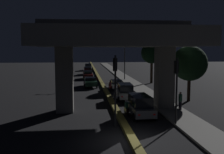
% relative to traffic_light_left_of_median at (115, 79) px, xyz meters
% --- Properties ---
extents(ground_plane, '(200.00, 200.00, 0.00)m').
position_rel_traffic_light_left_of_median_xyz_m(ground_plane, '(0.67, -3.26, -3.61)').
color(ground_plane, black).
extents(median_divider, '(0.55, 126.00, 0.31)m').
position_rel_traffic_light_left_of_median_xyz_m(median_divider, '(0.67, 31.74, -3.46)').
color(median_divider, olive).
rests_on(median_divider, ground_plane).
extents(sidewalk_right, '(2.63, 126.00, 0.15)m').
position_rel_traffic_light_left_of_median_xyz_m(sidewalk_right, '(5.83, 24.74, -3.54)').
color(sidewalk_right, gray).
rests_on(sidewalk_right, ground_plane).
extents(elevated_overpass, '(14.31, 11.45, 8.41)m').
position_rel_traffic_light_left_of_median_xyz_m(elevated_overpass, '(0.67, 5.38, 2.73)').
color(elevated_overpass, slate).
rests_on(elevated_overpass, ground_plane).
extents(traffic_light_left_of_median, '(0.30, 0.49, 5.31)m').
position_rel_traffic_light_left_of_median_xyz_m(traffic_light_left_of_median, '(0.00, 0.00, 0.00)').
color(traffic_light_left_of_median, black).
rests_on(traffic_light_left_of_median, ground_plane).
extents(traffic_light_right_of_median, '(0.30, 0.49, 5.10)m').
position_rel_traffic_light_left_of_median_xyz_m(traffic_light_right_of_median, '(4.61, 0.00, -0.14)').
color(traffic_light_right_of_median, black).
rests_on(traffic_light_right_of_median, ground_plane).
extents(street_lamp, '(2.14, 0.32, 7.86)m').
position_rel_traffic_light_left_of_median_xyz_m(street_lamp, '(5.04, 29.45, 1.03)').
color(street_lamp, '#2D2D30').
rests_on(street_lamp, ground_plane).
extents(car_grey_lead, '(1.97, 4.26, 1.84)m').
position_rel_traffic_light_left_of_median_xyz_m(car_grey_lead, '(2.49, 2.75, -2.63)').
color(car_grey_lead, '#515459').
rests_on(car_grey_lead, ground_plane).
extents(car_white_second, '(1.94, 4.01, 1.81)m').
position_rel_traffic_light_left_of_median_xyz_m(car_white_second, '(2.44, 10.59, -2.66)').
color(car_white_second, silver).
rests_on(car_white_second, ground_plane).
extents(car_white_third, '(1.93, 4.35, 1.34)m').
position_rel_traffic_light_left_of_median_xyz_m(car_white_third, '(2.40, 18.67, -2.93)').
color(car_white_third, silver).
rests_on(car_white_third, ground_plane).
extents(car_dark_green_lead_oncoming, '(2.07, 4.85, 1.45)m').
position_rel_traffic_light_left_of_median_xyz_m(car_dark_green_lead_oncoming, '(-1.29, 21.13, -2.84)').
color(car_dark_green_lead_oncoming, black).
rests_on(car_dark_green_lead_oncoming, ground_plane).
extents(car_dark_red_second_oncoming, '(1.99, 4.35, 1.53)m').
position_rel_traffic_light_left_of_median_xyz_m(car_dark_red_second_oncoming, '(-1.46, 32.16, -2.83)').
color(car_dark_red_second_oncoming, '#591414').
rests_on(car_dark_red_second_oncoming, ground_plane).
extents(car_grey_third_oncoming, '(2.07, 4.19, 1.72)m').
position_rel_traffic_light_left_of_median_xyz_m(car_grey_third_oncoming, '(-1.43, 41.17, -2.73)').
color(car_grey_third_oncoming, '#515459').
rests_on(car_grey_third_oncoming, ground_plane).
extents(car_grey_fourth_oncoming, '(2.20, 4.73, 1.78)m').
position_rel_traffic_light_left_of_median_xyz_m(car_grey_fourth_oncoming, '(-1.01, 53.27, -2.71)').
color(car_grey_fourth_oncoming, '#515459').
rests_on(car_grey_fourth_oncoming, ground_plane).
extents(motorcycle_black_filtering_near, '(0.33, 1.80, 1.39)m').
position_rel_traffic_light_left_of_median_xyz_m(motorcycle_black_filtering_near, '(1.41, 3.37, -3.02)').
color(motorcycle_black_filtering_near, black).
rests_on(motorcycle_black_filtering_near, ground_plane).
extents(motorcycle_white_filtering_mid, '(0.34, 1.95, 1.46)m').
position_rel_traffic_light_left_of_median_xyz_m(motorcycle_white_filtering_mid, '(1.39, 9.64, -3.00)').
color(motorcycle_white_filtering_mid, black).
rests_on(motorcycle_white_filtering_mid, ground_plane).
extents(motorcycle_red_filtering_far, '(0.32, 1.90, 1.48)m').
position_rel_traffic_light_left_of_median_xyz_m(motorcycle_red_filtering_far, '(1.35, 16.89, -2.99)').
color(motorcycle_red_filtering_far, black).
rests_on(motorcycle_red_filtering_far, ground_plane).
extents(pedestrian_on_sidewalk, '(0.34, 0.34, 1.66)m').
position_rel_traffic_light_left_of_median_xyz_m(pedestrian_on_sidewalk, '(6.61, 4.29, -2.63)').
color(pedestrian_on_sidewalk, black).
rests_on(pedestrian_on_sidewalk, sidewalk_right).
extents(roadside_tree_kerbside_near, '(3.88, 3.88, 6.14)m').
position_rel_traffic_light_left_of_median_xyz_m(roadside_tree_kerbside_near, '(9.32, 8.87, 0.57)').
color(roadside_tree_kerbside_near, '#2D2116').
rests_on(roadside_tree_kerbside_near, ground_plane).
extents(roadside_tree_kerbside_mid, '(3.63, 3.63, 6.96)m').
position_rel_traffic_light_left_of_median_xyz_m(roadside_tree_kerbside_mid, '(9.20, 24.56, 1.48)').
color(roadside_tree_kerbside_mid, '#38281C').
rests_on(roadside_tree_kerbside_mid, ground_plane).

